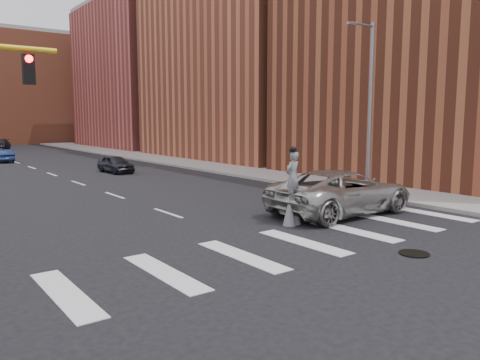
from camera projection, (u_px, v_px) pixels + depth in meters
ground_plane at (296, 256)px, 13.93m from camera, size 160.00×160.00×0.00m
sidewalk_right at (202, 164)px, 41.19m from camera, size 5.00×90.00×0.18m
manhole at (414, 254)px, 14.13m from camera, size 0.90×0.90×0.04m
building_near at (451, 17)px, 31.94m from camera, size 16.00×20.00×22.00m
building_mid at (252, 43)px, 49.27m from camera, size 16.00×22.00×24.00m
building_far at (151, 78)px, 68.56m from camera, size 16.00×22.00×20.00m
streetlight at (369, 103)px, 24.54m from camera, size 2.05×0.20×9.00m
stilt_performer at (292, 193)px, 17.91m from camera, size 0.83×0.58×3.04m
suv_crossing at (342, 192)px, 20.08m from camera, size 6.89×3.20×1.91m
car_near at (116, 164)px, 35.61m from camera, size 1.79×3.96×1.32m
car_mid at (4, 156)px, 44.30m from camera, size 1.32×3.67×1.20m
car_far at (0, 144)px, 62.88m from camera, size 3.56×4.99×1.34m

